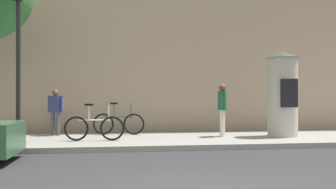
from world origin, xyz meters
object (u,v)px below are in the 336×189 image
Objects in this scene: traffic_light at (17,30)px; pedestrian_in_red_top at (222,106)px; pedestrian_with_backpack at (56,108)px; poster_column at (283,93)px; bicycle_leaning at (119,123)px; bicycle_upright at (94,127)px.

pedestrian_in_red_top is (6.01, 1.94, -2.02)m from traffic_light.
traffic_light is at bearing -162.11° from pedestrian_in_red_top.
pedestrian_with_backpack is (0.62, 3.16, -2.12)m from traffic_light.
bicycle_leaning is (-5.26, 1.40, -1.01)m from poster_column.
traffic_light is at bearing -146.19° from bicycle_upright.
pedestrian_with_backpack is at bearing 124.78° from bicycle_upright.
poster_column reaches higher than pedestrian_with_backpack.
poster_column is at bearing -11.39° from pedestrian_with_backpack.
bicycle_leaning is (-3.32, 1.14, -0.61)m from pedestrian_in_red_top.
pedestrian_in_red_top is 0.96× the size of bicycle_upright.
bicycle_upright is at bearing -176.24° from poster_column.
poster_column is 6.14m from bicycle_upright.
pedestrian_with_backpack is at bearing 177.70° from bicycle_leaning.
pedestrian_with_backpack is 0.88× the size of bicycle_leaning.
bicycle_upright is (1.30, -1.87, -0.52)m from pedestrian_with_backpack.
pedestrian_in_red_top is at bearing 172.44° from poster_column.
bicycle_leaning is (2.08, -0.08, -0.52)m from pedestrian_with_backpack.
bicycle_upright is (-6.04, -0.40, -1.01)m from poster_column.
pedestrian_with_backpack is (-5.39, 1.22, -0.10)m from pedestrian_in_red_top.
traffic_light is 8.29m from poster_column.
poster_column is (7.96, 1.68, -1.63)m from traffic_light.
pedestrian_in_red_top is 3.56m from bicycle_leaning.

